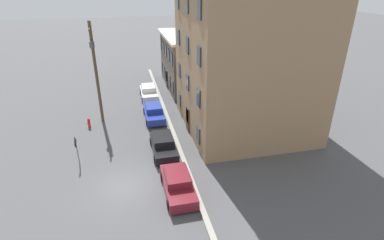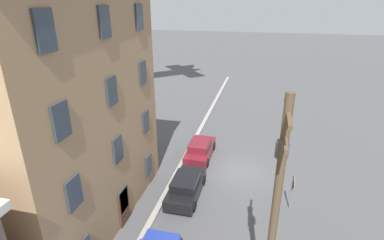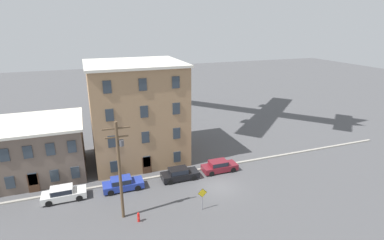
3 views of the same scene
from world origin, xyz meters
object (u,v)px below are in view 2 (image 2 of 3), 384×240
at_px(car_maroon, 200,149).
at_px(utility_pole, 275,212).
at_px(caution_sign, 293,187).
at_px(car_black, 186,186).

xyz_separation_m(car_maroon, utility_pole, (-12.46, -5.26, 4.64)).
distance_m(caution_sign, utility_pole, 8.53).
relative_size(car_black, caution_sign, 1.85).
height_order(car_black, car_maroon, same).
bearing_deg(car_black, utility_pole, -144.94).
relative_size(car_black, car_maroon, 1.00).
height_order(car_black, caution_sign, caution_sign).
height_order(car_maroon, utility_pole, utility_pole).
xyz_separation_m(car_black, utility_pole, (-7.21, -5.06, 4.64)).
bearing_deg(utility_pole, car_maroon, 22.89).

